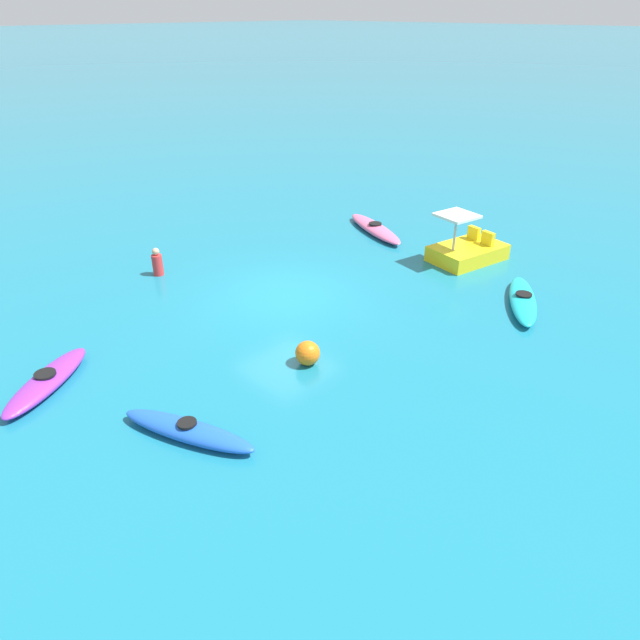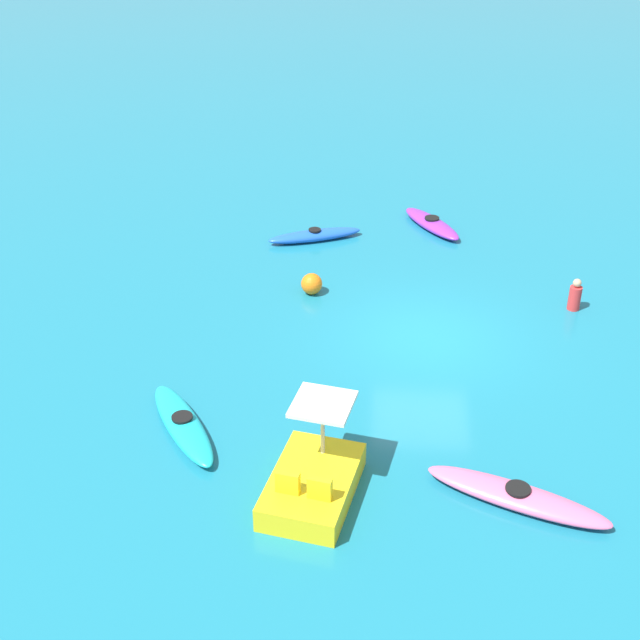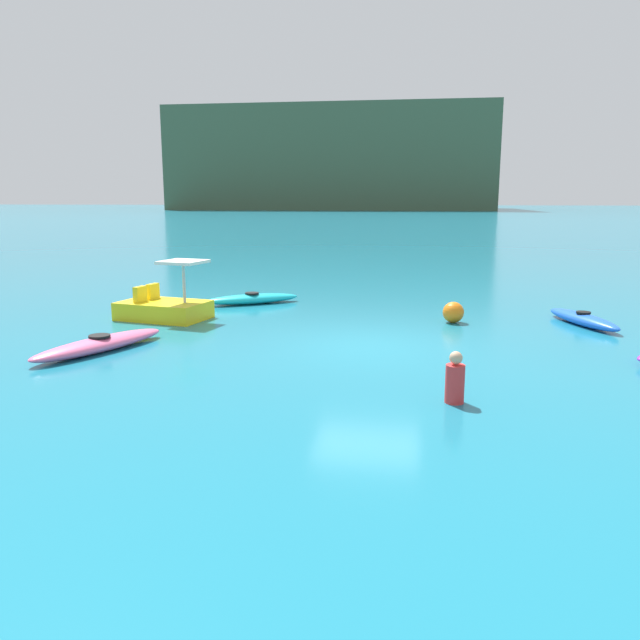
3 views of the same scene
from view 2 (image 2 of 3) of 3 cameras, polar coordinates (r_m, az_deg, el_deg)
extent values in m
plane|color=#19728C|center=(21.15, 7.13, -1.17)|extent=(600.00, 600.00, 0.00)
ellipsoid|color=blue|center=(26.00, -0.36, 5.71)|extent=(1.59, 2.94, 0.32)
cylinder|color=black|center=(25.93, -0.36, 6.09)|extent=(0.48, 0.48, 0.05)
ellipsoid|color=pink|center=(16.49, 13.12, -11.49)|extent=(2.03, 3.51, 0.32)
cylinder|color=black|center=(16.37, 13.19, -11.00)|extent=(0.62, 0.62, 0.05)
ellipsoid|color=#19B7C6|center=(18.01, -9.22, -6.94)|extent=(3.01, 2.20, 0.32)
cylinder|color=black|center=(17.90, -9.27, -6.47)|extent=(0.61, 0.61, 0.05)
ellipsoid|color=purple|center=(27.06, 7.53, 6.46)|extent=(2.72, 2.07, 0.32)
cylinder|color=black|center=(26.99, 7.55, 6.82)|extent=(0.63, 0.63, 0.05)
cube|color=yellow|center=(16.16, -0.51, -11.08)|extent=(2.65, 1.95, 0.50)
cube|color=yellow|center=(15.53, -2.18, -10.86)|extent=(0.25, 0.46, 0.44)
cube|color=yellow|center=(15.39, -0.01, -11.27)|extent=(0.25, 0.46, 0.44)
cylinder|color=#B2B2B7|center=(16.18, 0.18, -7.38)|extent=(0.08, 0.08, 1.10)
cube|color=silver|center=(15.82, 0.19, -5.68)|extent=(1.30, 1.30, 0.08)
sphere|color=orange|center=(22.86, -0.57, 2.45)|extent=(0.58, 0.58, 0.58)
cylinder|color=red|center=(23.05, 16.77, 1.42)|extent=(0.38, 0.38, 0.65)
sphere|color=tan|center=(22.85, 16.93, 2.40)|extent=(0.22, 0.22, 0.22)
camera|label=1|loc=(29.89, -15.98, 22.13)|focal=32.15mm
camera|label=3|loc=(25.64, 40.93, 5.51)|focal=34.90mm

